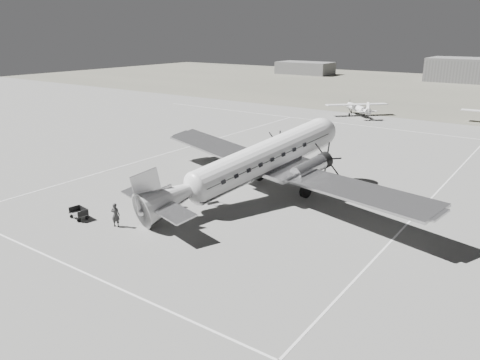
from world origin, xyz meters
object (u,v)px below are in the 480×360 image
object	(u,v)px
ramp_agent	(169,196)
baggage_cart_far	(79,213)
light_plane_left	(358,109)
passenger	(195,191)
dc3_airliner	(254,165)
baggage_cart_near	(160,204)
shed_secondary	(305,68)
ground_crew	(116,215)

from	to	relation	value
ramp_agent	baggage_cart_far	bearing A→B (deg)	144.04
ramp_agent	light_plane_left	bearing A→B (deg)	0.78
baggage_cart_far	passenger	bearing A→B (deg)	71.21
dc3_airliner	baggage_cart_near	size ratio (longest dim) A/B	20.64
light_plane_left	dc3_airliner	bearing A→B (deg)	-123.84
shed_secondary	baggage_cart_near	world-z (taller)	shed_secondary
passenger	baggage_cart_near	bearing A→B (deg)	168.10
passenger	shed_secondary	bearing A→B (deg)	27.98
light_plane_left	baggage_cart_far	size ratio (longest dim) A/B	7.11
ground_crew	light_plane_left	bearing A→B (deg)	-109.27
dc3_airliner	baggage_cart_far	size ratio (longest dim) A/B	20.69
ramp_agent	passenger	bearing A→B (deg)	-19.98
ground_crew	ramp_agent	xyz separation A→B (m)	(0.29, 5.39, 0.03)
baggage_cart_far	ground_crew	xyz separation A→B (m)	(3.54, 0.68, 0.49)
light_plane_left	passenger	distance (m)	48.40
ground_crew	ramp_agent	bearing A→B (deg)	-116.07
light_plane_left	ground_crew	bearing A→B (deg)	-130.91
passenger	baggage_cart_far	bearing A→B (deg)	156.38
passenger	ground_crew	bearing A→B (deg)	177.01
dc3_airliner	passenger	xyz separation A→B (m)	(-3.90, -3.18, -2.27)
shed_secondary	dc3_airliner	size ratio (longest dim) A/B	0.56
baggage_cart_near	ground_crew	world-z (taller)	ground_crew
ground_crew	passenger	world-z (taller)	ground_crew
shed_secondary	baggage_cart_far	world-z (taller)	shed_secondary
baggage_cart_far	ramp_agent	world-z (taller)	ramp_agent
shed_secondary	baggage_cart_far	size ratio (longest dim) A/B	11.68
light_plane_left	passenger	xyz separation A→B (m)	(4.71, -48.17, -0.37)
shed_secondary	passenger	bearing A→B (deg)	-66.40
shed_secondary	ramp_agent	distance (m)	127.78
dc3_airliner	ramp_agent	distance (m)	7.64
shed_secondary	light_plane_left	xyz separation A→B (m)	(45.64, -67.07, -0.86)
light_plane_left	passenger	world-z (taller)	light_plane_left
dc3_airliner	ground_crew	xyz separation A→B (m)	(-4.93, -11.09, -2.11)
baggage_cart_far	ramp_agent	bearing A→B (deg)	66.95
dc3_airliner	ramp_agent	bearing A→B (deg)	-112.87
shed_secondary	baggage_cart_near	xyz separation A→B (m)	(49.38, -118.57, -1.56)
passenger	ramp_agent	bearing A→B (deg)	168.10
shed_secondary	baggage_cart_near	bearing A→B (deg)	-67.39
baggage_cart_far	passenger	size ratio (longest dim) A/B	1.01
baggage_cart_far	light_plane_left	bearing A→B (deg)	99.36
shed_secondary	baggage_cart_far	bearing A→B (deg)	-69.71
baggage_cart_near	passenger	distance (m)	3.49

